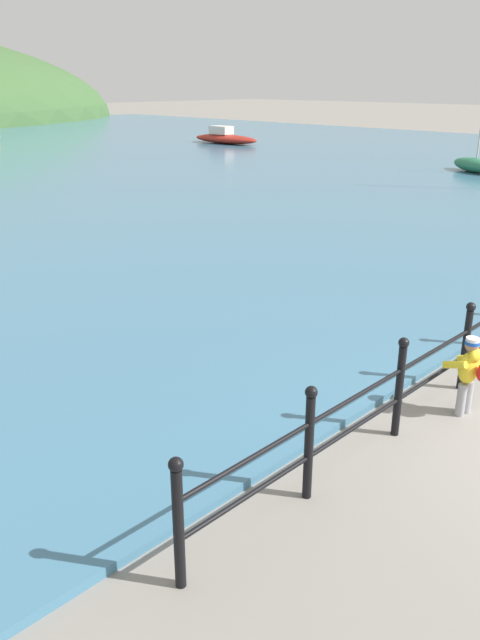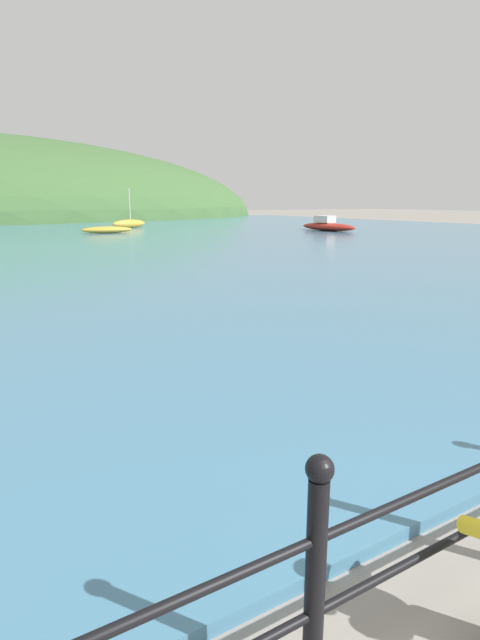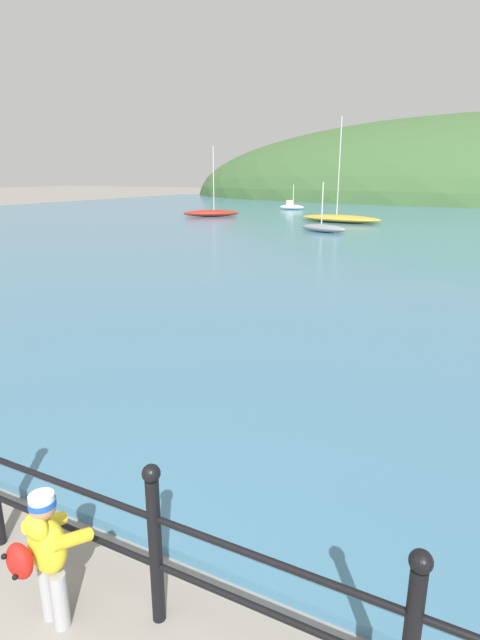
% 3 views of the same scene
% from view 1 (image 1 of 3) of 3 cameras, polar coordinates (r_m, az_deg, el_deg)
% --- Properties ---
extents(iron_railing, '(8.20, 0.12, 1.21)m').
position_cam_1_polar(iron_railing, '(7.88, 17.40, -3.73)').
color(iron_railing, black).
rests_on(iron_railing, ground).
extents(child_in_coat, '(0.42, 0.55, 1.00)m').
position_cam_1_polar(child_in_coat, '(7.92, 20.29, -4.26)').
color(child_in_coat, '#99999E').
rests_on(child_in_coat, ground).
extents(boat_twin_mast, '(1.93, 5.00, 1.04)m').
position_cam_1_polar(boat_twin_mast, '(40.90, -1.37, 16.31)').
color(boat_twin_mast, maroon).
rests_on(boat_twin_mast, water).
extents(boat_red_dinghy, '(2.16, 2.78, 2.73)m').
position_cam_1_polar(boat_red_dinghy, '(29.61, 20.61, 13.15)').
color(boat_red_dinghy, '#287551').
rests_on(boat_red_dinghy, water).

